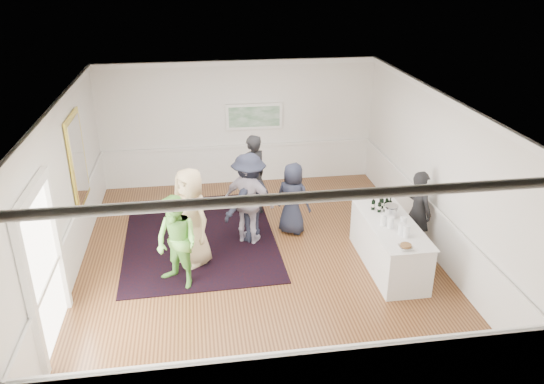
{
  "coord_description": "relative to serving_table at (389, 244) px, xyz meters",
  "views": [
    {
      "loc": [
        -1.08,
        -9.05,
        5.52
      ],
      "look_at": [
        0.3,
        0.2,
        1.34
      ],
      "focal_mm": 35.0,
      "sensor_mm": 36.0,
      "label": 1
    }
  ],
  "objects": [
    {
      "name": "wall_left",
      "position": [
        -5.93,
        0.64,
        1.12
      ],
      "size": [
        0.02,
        8.0,
        3.2
      ],
      "primitive_type": "cube",
      "color": "white",
      "rests_on": "floor"
    },
    {
      "name": "bartender",
      "position": [
        0.77,
        0.53,
        0.38
      ],
      "size": [
        0.62,
        0.74,
        1.72
      ],
      "primitive_type": "imported",
      "rotation": [
        0.0,
        0.0,
        1.95
      ],
      "color": "black",
      "rests_on": "floor"
    },
    {
      "name": "ice_bucket",
      "position": [
        0.06,
        0.2,
        0.59
      ],
      "size": [
        0.26,
        0.26,
        0.25
      ],
      "primitive_type": "cylinder",
      "color": "silver",
      "rests_on": "serving_table"
    },
    {
      "name": "guest_dark_b",
      "position": [
        -2.32,
        2.57,
        0.49
      ],
      "size": [
        0.85,
        0.76,
        1.94
      ],
      "primitive_type": "imported",
      "rotation": [
        0.0,
        0.0,
        3.67
      ],
      "color": "black",
      "rests_on": "floor"
    },
    {
      "name": "mirror",
      "position": [
        -5.89,
        1.94,
        1.32
      ],
      "size": [
        0.05,
        1.25,
        1.85
      ],
      "color": "yellow",
      "rests_on": "wall_left"
    },
    {
      "name": "floor",
      "position": [
        -2.43,
        0.64,
        -0.48
      ],
      "size": [
        8.0,
        8.0,
        0.0
      ],
      "primitive_type": "plane",
      "color": "brown",
      "rests_on": "ground"
    },
    {
      "name": "doorway",
      "position": [
        -5.88,
        -1.26,
        0.94
      ],
      "size": [
        0.1,
        1.78,
        2.56
      ],
      "color": "white",
      "rests_on": "wall_left"
    },
    {
      "name": "juice_pitchers",
      "position": [
        -0.02,
        -0.33,
        0.59
      ],
      "size": [
        0.43,
        0.62,
        0.24
      ],
      "color": "#83B741",
      "rests_on": "serving_table"
    },
    {
      "name": "wainscoting",
      "position": [
        -2.43,
        0.64,
        0.02
      ],
      "size": [
        7.0,
        8.0,
        1.0
      ],
      "primitive_type": null,
      "color": "white",
      "rests_on": "floor"
    },
    {
      "name": "guest_green",
      "position": [
        -3.97,
        -0.06,
        0.4
      ],
      "size": [
        1.07,
        1.07,
        1.75
      ],
      "primitive_type": "imported",
      "rotation": [
        0.0,
        0.0,
        -0.77
      ],
      "color": "#6DBE4C",
      "rests_on": "floor"
    },
    {
      "name": "wall_back",
      "position": [
        -2.43,
        4.64,
        1.12
      ],
      "size": [
        7.0,
        0.02,
        3.2
      ],
      "primitive_type": "cube",
      "color": "white",
      "rests_on": "floor"
    },
    {
      "name": "ceiling",
      "position": [
        -2.43,
        0.64,
        2.72
      ],
      "size": [
        7.0,
        8.0,
        0.02
      ],
      "primitive_type": "cube",
      "color": "white",
      "rests_on": "wall_back"
    },
    {
      "name": "nut_bowl",
      "position": [
        -0.1,
        -0.98,
        0.51
      ],
      "size": [
        0.26,
        0.26,
        0.07
      ],
      "color": "white",
      "rests_on": "serving_table"
    },
    {
      "name": "guest_dark_a",
      "position": [
        -2.52,
        1.45,
        0.48
      ],
      "size": [
        1.42,
        1.32,
        1.92
      ],
      "primitive_type": "imported",
      "rotation": [
        0.0,
        0.0,
        3.8
      ],
      "color": "#1C1F2F",
      "rests_on": "floor"
    },
    {
      "name": "wall_front",
      "position": [
        -2.43,
        -3.36,
        1.12
      ],
      "size": [
        7.0,
        0.02,
        3.2
      ],
      "primitive_type": "cube",
      "color": "white",
      "rests_on": "floor"
    },
    {
      "name": "guest_lilac",
      "position": [
        -2.54,
        1.34,
        0.44
      ],
      "size": [
        1.15,
        0.92,
        1.83
      ],
      "primitive_type": "imported",
      "rotation": [
        0.0,
        0.0,
        2.62
      ],
      "color": "silver",
      "rests_on": "floor"
    },
    {
      "name": "wine_bottles",
      "position": [
        0.01,
        0.52,
        0.63
      ],
      "size": [
        0.39,
        0.23,
        0.31
      ],
      "color": "black",
      "rests_on": "serving_table"
    },
    {
      "name": "serving_table",
      "position": [
        0.0,
        0.0,
        0.0
      ],
      "size": [
        0.89,
        2.34,
        0.95
      ],
      "color": "white",
      "rests_on": "floor"
    },
    {
      "name": "area_rug",
      "position": [
        -3.57,
        1.66,
        -0.47
      ],
      "size": [
        3.24,
        4.19,
        0.02
      ],
      "primitive_type": "cube",
      "rotation": [
        0.0,
        0.0,
        0.03
      ],
      "color": "black",
      "rests_on": "floor"
    },
    {
      "name": "guest_tan",
      "position": [
        -3.71,
        0.7,
        0.5
      ],
      "size": [
        1.08,
        1.14,
        1.96
      ],
      "primitive_type": "imported",
      "rotation": [
        0.0,
        0.0,
        -0.91
      ],
      "color": "tan",
      "rests_on": "floor"
    },
    {
      "name": "landscape_painting",
      "position": [
        -2.03,
        4.58,
        1.3
      ],
      "size": [
        1.44,
        0.06,
        0.66
      ],
      "color": "white",
      "rests_on": "wall_back"
    },
    {
      "name": "guest_navy",
      "position": [
        -1.57,
        1.64,
        0.31
      ],
      "size": [
        0.92,
        0.86,
        1.58
      ],
      "primitive_type": "imported",
      "rotation": [
        0.0,
        0.0,
        2.53
      ],
      "color": "#1C1F2F",
      "rests_on": "floor"
    },
    {
      "name": "wall_right",
      "position": [
        1.07,
        0.64,
        1.12
      ],
      "size": [
        0.02,
        8.0,
        3.2
      ],
      "primitive_type": "cube",
      "color": "white",
      "rests_on": "floor"
    }
  ]
}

